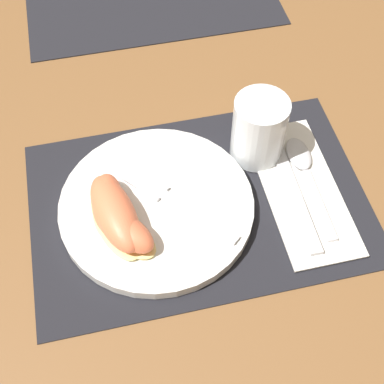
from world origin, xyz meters
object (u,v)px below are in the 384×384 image
plate (157,209)px  spoon (304,167)px  juice_glass (258,132)px  citrus_wedge_0 (108,205)px  fork (168,198)px  citrus_wedge_1 (115,214)px  knife (293,191)px  citrus_wedge_2 (125,231)px

plate → spoon: 0.22m
juice_glass → citrus_wedge_0: (-0.22, -0.07, -0.01)m
fork → citrus_wedge_1: size_ratio=1.16×
juice_glass → citrus_wedge_1: juice_glass is taller
knife → fork: size_ratio=1.35×
knife → citrus_wedge_1: 0.25m
spoon → fork: fork is taller
knife → citrus_wedge_2: citrus_wedge_2 is taller
juice_glass → citrus_wedge_1: (-0.22, -0.08, -0.01)m
knife → citrus_wedge_0: citrus_wedge_0 is taller
citrus_wedge_2 → knife: bearing=7.0°
plate → citrus_wedge_2: citrus_wedge_2 is taller
fork → juice_glass: bearing=24.0°
knife → citrus_wedge_2: (-0.24, -0.03, 0.03)m
citrus_wedge_0 → citrus_wedge_2: bearing=-71.8°
citrus_wedge_0 → citrus_wedge_2: 0.05m
plate → juice_glass: (0.16, 0.07, 0.04)m
plate → spoon: size_ratio=1.49×
citrus_wedge_0 → fork: bearing=2.4°
spoon → citrus_wedge_2: size_ratio=1.75×
knife → citrus_wedge_2: bearing=-173.0°
spoon → citrus_wedge_1: (-0.27, -0.04, 0.03)m
plate → citrus_wedge_2: size_ratio=2.61×
knife → citrus_wedge_0: bearing=176.7°
citrus_wedge_0 → juice_glass: bearing=16.8°
fork → citrus_wedge_1: citrus_wedge_1 is taller
juice_glass → spoon: (0.06, -0.05, -0.04)m
juice_glass → citrus_wedge_2: size_ratio=1.00×
juice_glass → plate: bearing=-156.1°
citrus_wedge_0 → citrus_wedge_2: (0.01, -0.04, -0.00)m
citrus_wedge_1 → fork: bearing=16.0°
plate → juice_glass: bearing=23.9°
juice_glass → knife: size_ratio=0.47×
juice_glass → spoon: bearing=-39.6°
fork → citrus_wedge_2: (-0.06, -0.05, 0.01)m
fork → citrus_wedge_1: (-0.07, -0.02, 0.02)m
juice_glass → knife: bearing=-70.4°
plate → citrus_wedge_1: size_ratio=1.91×
knife → citrus_wedge_1: size_ratio=1.56×
plate → fork: fork is taller
juice_glass → citrus_wedge_1: bearing=-158.6°
knife → citrus_wedge_0: (-0.25, 0.01, 0.03)m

